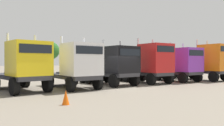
% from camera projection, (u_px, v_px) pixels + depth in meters
% --- Properties ---
extents(ground, '(200.00, 200.00, 0.00)m').
position_uv_depth(ground, '(126.00, 88.00, 17.90)').
color(ground, gray).
extents(semi_truck_yellow, '(3.74, 6.61, 4.01)m').
position_uv_depth(semi_truck_yellow, '(24.00, 66.00, 15.49)').
color(semi_truck_yellow, '#333338').
rests_on(semi_truck_yellow, ground).
extents(semi_truck_white, '(3.14, 6.42, 4.00)m').
position_uv_depth(semi_truck_white, '(77.00, 66.00, 17.00)').
color(semi_truck_white, '#333338').
rests_on(semi_truck_white, ground).
extents(semi_truck_black, '(3.26, 6.48, 3.95)m').
position_uv_depth(semi_truck_black, '(115.00, 65.00, 19.57)').
color(semi_truck_black, '#333338').
rests_on(semi_truck_black, ground).
extents(semi_truck_red, '(2.80, 6.15, 4.32)m').
position_uv_depth(semi_truck_red, '(151.00, 63.00, 21.47)').
color(semi_truck_red, '#333338').
rests_on(semi_truck_red, ground).
extents(semi_truck_purple, '(2.78, 5.88, 4.04)m').
position_uv_depth(semi_truck_purple, '(182.00, 64.00, 23.25)').
color(semi_truck_purple, '#333338').
rests_on(semi_truck_purple, ground).
extents(semi_truck_orange, '(3.01, 6.60, 4.49)m').
position_uv_depth(semi_truck_orange, '(209.00, 62.00, 24.56)').
color(semi_truck_orange, '#333338').
rests_on(semi_truck_orange, ground).
extents(traffic_cone_mid, '(0.36, 0.36, 0.72)m').
position_uv_depth(traffic_cone_mid, '(66.00, 97.00, 10.89)').
color(traffic_cone_mid, '#F2590C').
rests_on(traffic_cone_mid, ground).
extents(oak_far_centre, '(2.87, 2.87, 5.28)m').
position_uv_depth(oak_far_centre, '(51.00, 51.00, 36.39)').
color(oak_far_centre, '#4C3823').
rests_on(oak_far_centre, ground).
extents(oak_far_right, '(3.28, 3.28, 5.01)m').
position_uv_depth(oak_far_right, '(104.00, 55.00, 42.61)').
color(oak_far_right, '#4C3823').
rests_on(oak_far_right, ground).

